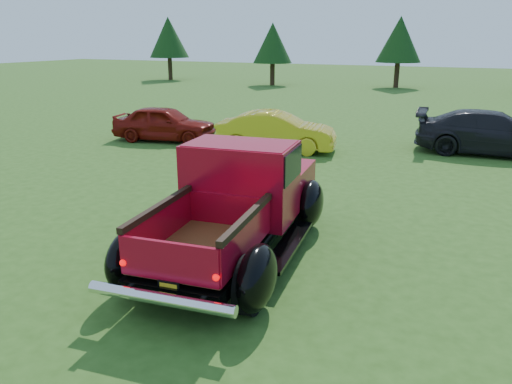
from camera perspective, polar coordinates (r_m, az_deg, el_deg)
ground at (r=8.60m, az=0.59°, el=-7.11°), size 120.00×120.00×0.00m
tree_far_west at (r=44.89m, az=-9.95°, el=17.01°), size 3.33×3.33×5.20m
tree_west at (r=39.22m, az=1.92°, el=16.64°), size 2.94×2.94×4.60m
tree_mid_left at (r=38.66m, az=16.08°, el=16.41°), size 3.20×3.20×5.00m
pickup_truck at (r=8.57m, az=-1.70°, el=-0.81°), size 2.83×5.24×1.88m
show_car_red at (r=18.17m, az=-10.41°, el=7.73°), size 3.85×2.12×1.24m
show_car_yellow at (r=16.27m, az=2.32°, el=6.94°), size 4.02×2.09×1.26m
show_car_grey at (r=17.41m, az=25.45°, el=6.11°), size 4.76×2.15×1.35m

